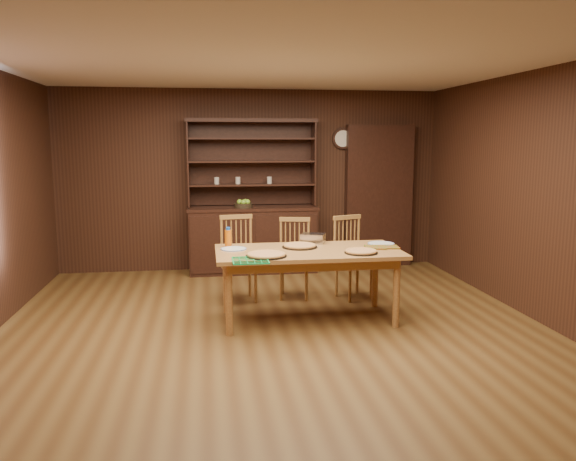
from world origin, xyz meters
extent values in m
plane|color=brown|center=(0.00, 0.00, 0.00)|extent=(6.00, 6.00, 0.00)
plane|color=silver|center=(0.00, 0.00, 2.60)|extent=(6.00, 6.00, 0.00)
plane|color=#3A1E12|center=(0.00, 3.00, 1.30)|extent=(5.50, 0.00, 5.50)
plane|color=#3A1E12|center=(0.00, -3.00, 1.30)|extent=(5.50, 0.00, 5.50)
plane|color=#3A1E12|center=(2.75, 0.00, 1.30)|extent=(0.00, 6.00, 6.00)
cube|color=black|center=(0.00, 2.74, 0.45)|extent=(1.80, 0.50, 0.90)
cube|color=black|center=(0.00, 2.74, 0.92)|extent=(1.84, 0.52, 0.04)
cube|color=black|center=(0.00, 2.97, 1.55)|extent=(1.80, 0.02, 1.20)
cube|color=black|center=(-0.89, 2.82, 1.55)|extent=(0.02, 0.32, 1.20)
cube|color=black|center=(0.89, 2.82, 1.55)|extent=(0.02, 0.32, 1.20)
cube|color=black|center=(0.00, 2.82, 2.15)|extent=(1.84, 0.34, 0.05)
cylinder|color=#B5A999|center=(-0.50, 2.82, 1.31)|extent=(0.07, 0.07, 0.10)
cylinder|color=#B5A999|center=(-0.20, 2.82, 1.31)|extent=(0.07, 0.07, 0.10)
cube|color=black|center=(1.90, 2.90, 1.05)|extent=(1.00, 0.18, 2.10)
cylinder|color=black|center=(1.35, 2.96, 1.90)|extent=(0.30, 0.04, 0.30)
cylinder|color=silver|center=(1.35, 2.94, 1.90)|extent=(0.24, 0.01, 0.24)
cube|color=#B4823E|center=(0.38, 0.44, 0.73)|extent=(1.91, 0.95, 0.04)
cylinder|color=#B4823E|center=(-0.46, 0.08, 0.35)|extent=(0.07, 0.07, 0.71)
cylinder|color=#B4823E|center=(-0.46, 0.81, 0.35)|extent=(0.07, 0.07, 0.71)
cylinder|color=#B4823E|center=(1.22, 0.08, 0.35)|extent=(0.07, 0.07, 0.71)
cylinder|color=#B4823E|center=(1.22, 0.81, 0.35)|extent=(0.07, 0.07, 0.71)
cube|color=#A47138|center=(-0.28, 1.26, 0.42)|extent=(0.47, 0.45, 0.04)
cylinder|color=#A47138|center=(-0.41, 1.09, 0.20)|extent=(0.04, 0.04, 0.40)
cylinder|color=#A47138|center=(-0.46, 1.38, 0.20)|extent=(0.04, 0.04, 0.40)
cylinder|color=#A47138|center=(-0.10, 1.14, 0.20)|extent=(0.04, 0.04, 0.40)
cylinder|color=#A47138|center=(-0.15, 1.43, 0.20)|extent=(0.04, 0.04, 0.40)
cube|color=#A47138|center=(-0.31, 1.42, 0.98)|extent=(0.39, 0.10, 0.05)
cube|color=#A47138|center=(0.37, 1.30, 0.40)|extent=(0.46, 0.44, 0.04)
cylinder|color=#A47138|center=(0.20, 1.19, 0.19)|extent=(0.03, 0.03, 0.38)
cylinder|color=#A47138|center=(0.25, 1.46, 0.19)|extent=(0.03, 0.03, 0.38)
cylinder|color=#A47138|center=(0.49, 1.13, 0.19)|extent=(0.03, 0.03, 0.38)
cylinder|color=#A47138|center=(0.54, 1.41, 0.19)|extent=(0.03, 0.03, 0.38)
cube|color=#A47138|center=(0.40, 1.45, 0.93)|extent=(0.37, 0.11, 0.05)
cube|color=#A47138|center=(1.08, 1.19, 0.41)|extent=(0.51, 0.50, 0.04)
cylinder|color=#A47138|center=(0.98, 1.00, 0.20)|extent=(0.03, 0.03, 0.39)
cylinder|color=#A47138|center=(0.88, 1.27, 0.20)|extent=(0.03, 0.03, 0.39)
cylinder|color=#A47138|center=(1.27, 1.10, 0.20)|extent=(0.03, 0.03, 0.39)
cylinder|color=#A47138|center=(1.17, 1.37, 0.20)|extent=(0.03, 0.03, 0.39)
cube|color=#A47138|center=(1.02, 1.34, 0.96)|extent=(0.37, 0.16, 0.05)
cylinder|color=black|center=(-0.08, 0.17, 0.76)|extent=(0.40, 0.40, 0.01)
cylinder|color=#E9B663|center=(-0.08, 0.17, 0.77)|extent=(0.37, 0.37, 0.02)
torus|color=#CC9349|center=(-0.08, 0.17, 0.77)|extent=(0.38, 0.38, 0.03)
cylinder|color=black|center=(0.88, 0.20, 0.76)|extent=(0.34, 0.34, 0.01)
cylinder|color=#E9B663|center=(0.88, 0.20, 0.77)|extent=(0.31, 0.31, 0.02)
torus|color=#CC9349|center=(0.88, 0.20, 0.77)|extent=(0.32, 0.32, 0.03)
cylinder|color=black|center=(0.32, 0.59, 0.76)|extent=(0.37, 0.37, 0.01)
cylinder|color=#E9B663|center=(0.32, 0.59, 0.77)|extent=(0.34, 0.34, 0.02)
torus|color=#CC9349|center=(0.32, 0.59, 0.77)|extent=(0.35, 0.35, 0.03)
cylinder|color=white|center=(-0.38, 0.56, 0.76)|extent=(0.27, 0.27, 0.01)
torus|color=#364BA2|center=(-0.38, 0.56, 0.76)|extent=(0.27, 0.27, 0.01)
cylinder|color=white|center=(1.23, 0.63, 0.76)|extent=(0.29, 0.29, 0.01)
torus|color=#364BA2|center=(1.23, 0.63, 0.76)|extent=(0.29, 0.29, 0.01)
cube|color=silver|center=(0.51, 0.84, 0.80)|extent=(0.31, 0.27, 0.10)
cylinder|color=#D9620B|center=(-0.43, 0.77, 0.84)|extent=(0.07, 0.07, 0.18)
cylinder|color=#164CB4|center=(-0.43, 0.77, 0.94)|extent=(0.04, 0.04, 0.03)
cube|color=#A91F13|center=(1.25, 0.44, 0.76)|extent=(0.22, 0.22, 0.02)
cube|color=#A91F13|center=(1.10, 0.44, 0.76)|extent=(0.26, 0.26, 0.02)
cylinder|color=black|center=(-0.14, 2.69, 0.97)|extent=(0.26, 0.26, 0.06)
sphere|color=#94C634|center=(-0.19, 2.69, 1.02)|extent=(0.08, 0.08, 0.08)
sphere|color=#94C634|center=(-0.11, 2.72, 1.02)|extent=(0.08, 0.08, 0.08)
sphere|color=#94C634|center=(-0.14, 2.64, 1.02)|extent=(0.08, 0.08, 0.08)
sphere|color=#94C634|center=(-0.08, 2.67, 1.02)|extent=(0.08, 0.08, 0.08)
camera|label=1|loc=(-0.65, -5.17, 1.87)|focal=35.00mm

